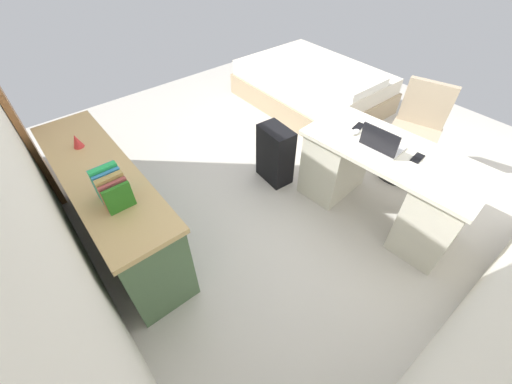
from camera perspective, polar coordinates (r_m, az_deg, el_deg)
ground_plane at (r=3.59m, az=6.80°, el=4.70°), size 5.45×5.45×0.00m
desk at (r=3.01m, az=21.64°, el=1.66°), size 1.49×0.77×0.72m
office_chair at (r=3.64m, az=26.15°, el=8.87°), size 0.57×0.57×0.94m
credenza at (r=2.83m, az=-24.16°, el=-2.36°), size 1.80×0.48×0.77m
bed at (r=4.70m, az=10.08°, el=18.05°), size 1.91×1.42×0.58m
suitcase_black at (r=3.23m, az=3.46°, el=6.66°), size 0.38×0.25×0.60m
laptop at (r=2.76m, az=21.45°, el=8.08°), size 0.33×0.25×0.21m
computer_mouse at (r=2.90m, az=17.30°, el=10.21°), size 0.07×0.10×0.03m
cell_phone_near_laptop at (r=2.79m, az=26.87°, el=5.44°), size 0.08×0.14×0.01m
cell_phone_by_mouse at (r=2.99m, az=17.85°, el=11.05°), size 0.09×0.15×0.01m
book_row at (r=2.22m, az=-24.37°, el=0.84°), size 0.23×0.17×0.24m
figurine_small at (r=2.87m, az=-29.35°, el=7.93°), size 0.08×0.08×0.11m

